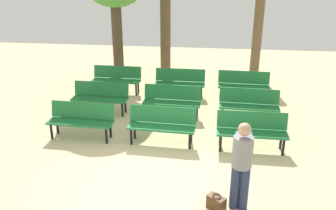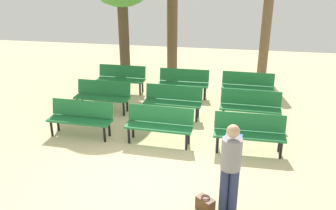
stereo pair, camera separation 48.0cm
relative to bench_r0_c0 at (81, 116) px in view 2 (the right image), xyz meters
name	(u,v)px [view 2 (the right image)]	position (x,y,z in m)	size (l,w,h in m)	color
ground_plane	(144,179)	(2.02, -1.64, -0.50)	(24.00, 24.00, 0.00)	beige
bench_r0_c0	(81,116)	(0.00, 0.00, 0.00)	(1.62, 0.54, 0.87)	#1E7238
bench_r0_c1	(160,123)	(2.00, -0.03, 0.00)	(1.62, 0.56, 0.87)	#1E7238
bench_r0_c2	(249,131)	(4.10, -0.08, 0.00)	(1.60, 0.48, 0.87)	#1E7238
bench_r1_c0	(103,94)	(-0.01, 1.61, 0.00)	(1.61, 0.52, 0.87)	#1E7238
bench_r1_c1	(173,100)	(2.06, 1.57, 0.00)	(1.62, 0.54, 0.87)	#1E7238
bench_r1_c2	(250,105)	(4.17, 1.53, 0.00)	(1.62, 0.54, 0.87)	#1E7238
bench_r2_c0	(121,77)	(0.01, 3.33, 0.00)	(1.61, 0.50, 0.87)	#1E7238
bench_r2_c1	(184,81)	(2.13, 3.25, 0.00)	(1.60, 0.49, 0.87)	#1E7238
bench_r2_c2	(248,85)	(4.15, 3.24, 0.00)	(1.61, 0.53, 0.87)	#1E7238
tree_1	(172,36)	(1.35, 5.60, 0.99)	(0.39, 0.39, 2.99)	brown
tree_2	(265,34)	(4.77, 6.02, 1.10)	(0.36, 0.36, 3.20)	brown
visitor_with_backpack	(231,163)	(3.69, -2.28, 0.43)	(0.37, 0.55, 1.65)	navy
handbag	(205,204)	(3.30, -2.41, -0.37)	(0.36, 0.34, 0.29)	#4C2D19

